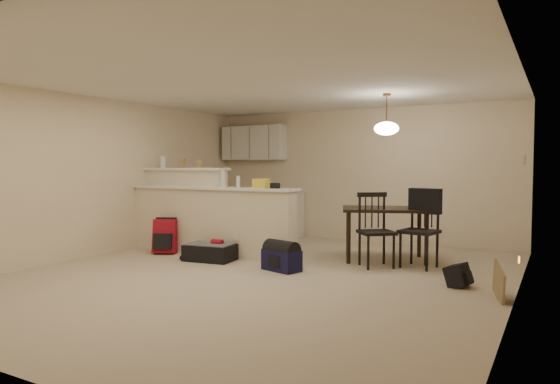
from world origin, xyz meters
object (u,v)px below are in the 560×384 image
Objects in this scene: black_daypack at (458,276)px; pendant_lamp at (386,128)px; dining_table at (385,214)px; dining_chair_far at (419,229)px; red_backpack at (165,237)px; dining_chair_near at (377,230)px; suitcase at (210,253)px; navy_duffel at (282,260)px.

pendant_lamp is at bearing 58.83° from black_daypack.
dining_table is 1.38× the size of dining_chair_far.
dining_table is 2.74× the size of red_backpack.
dining_table reaches higher than black_daypack.
dining_chair_far is at bearing -14.20° from dining_chair_near.
dining_table is 1.81m from black_daypack.
pendant_lamp is at bearing 0.00° from dining_table.
dining_chair_far is 3.07m from suitcase.
dining_chair_far is (0.53, 0.26, 0.02)m from dining_chair_near.
dining_chair_near reaches higher than navy_duffel.
dining_chair_near is 0.59m from dining_chair_far.
dining_chair_near is at bearing -144.36° from dining_chair_far.
dining_chair_far is at bearing 51.66° from navy_duffel.
red_backpack is (-1.02, 0.14, 0.15)m from suitcase.
dining_chair_near is at bearing 74.91° from black_daypack.
dining_chair_far is 1.98× the size of red_backpack.
red_backpack reaches higher than black_daypack.
dining_chair_near is 3.59× the size of black_daypack.
dining_chair_near is at bearing -107.10° from dining_table.
dining_table is 0.67m from dining_chair_far.
dining_chair_near is at bearing -84.82° from pendant_lamp.
suitcase is (-2.28, -1.32, -1.87)m from pendant_lamp.
red_backpack is at bearing 150.39° from dining_chair_near.
dining_chair_near is (0.05, -0.56, -1.47)m from pendant_lamp.
red_backpack is at bearing 164.13° from suitcase.
dining_chair_far reaches higher than dining_chair_near.
dining_table is 2.42× the size of pendant_lamp.
pendant_lamp is 0.86× the size of suitcase.
red_backpack is (-3.35, -0.62, -0.25)m from dining_chair_near.
dining_chair_far is at bearing 49.78° from black_daypack.
pendant_lamp is 1.59m from dining_chair_far.
red_backpack is at bearing -157.52° from dining_chair_far.
suitcase is at bearing -150.63° from dining_chair_far.
red_backpack reaches higher than navy_duffel.
dining_table reaches higher than navy_duffel.
navy_duffel is at bearing 108.20° from black_daypack.
suitcase is 1.31× the size of red_backpack.
pendant_lamp is 2.54m from black_daypack.
red_backpack is at bearing 177.34° from dining_table.
black_daypack is (1.21, -0.62, -0.39)m from dining_chair_near.
dining_chair_far reaches higher than suitcase.
dining_chair_near reaches higher than suitcase.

